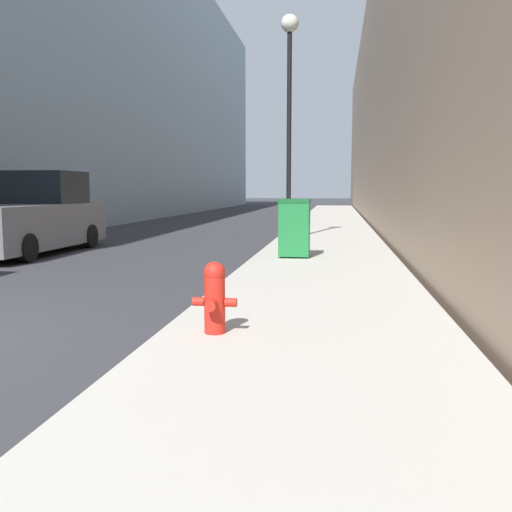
{
  "coord_description": "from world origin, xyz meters",
  "views": [
    {
      "loc": [
        5.25,
        -4.82,
        1.59
      ],
      "look_at": [
        2.16,
        16.97,
        -0.98
      ],
      "focal_mm": 40.0,
      "sensor_mm": 36.0,
      "label": 1
    }
  ],
  "objects_px": {
    "fire_hydrant": "(214,296)",
    "trash_bin": "(294,227)",
    "lamppost": "(289,87)",
    "pickup_truck": "(30,219)"
  },
  "relations": [
    {
      "from": "lamppost",
      "to": "pickup_truck",
      "type": "distance_m",
      "value": 7.97
    },
    {
      "from": "trash_bin",
      "to": "pickup_truck",
      "type": "distance_m",
      "value": 6.8
    },
    {
      "from": "fire_hydrant",
      "to": "lamppost",
      "type": "xyz_separation_m",
      "value": [
        -0.2,
        11.21,
        4.0
      ]
    },
    {
      "from": "fire_hydrant",
      "to": "trash_bin",
      "type": "relative_size",
      "value": 0.59
    },
    {
      "from": "fire_hydrant",
      "to": "lamppost",
      "type": "bearing_deg",
      "value": 91.0
    },
    {
      "from": "lamppost",
      "to": "fire_hydrant",
      "type": "bearing_deg",
      "value": -89.0
    },
    {
      "from": "pickup_truck",
      "to": "trash_bin",
      "type": "bearing_deg",
      "value": -9.09
    },
    {
      "from": "fire_hydrant",
      "to": "trash_bin",
      "type": "xyz_separation_m",
      "value": [
        0.31,
        6.71,
        0.26
      ]
    },
    {
      "from": "fire_hydrant",
      "to": "trash_bin",
      "type": "bearing_deg",
      "value": 87.33
    },
    {
      "from": "fire_hydrant",
      "to": "pickup_truck",
      "type": "relative_size",
      "value": 0.14
    }
  ]
}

